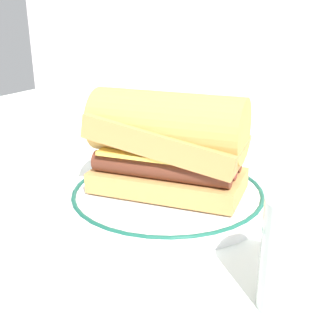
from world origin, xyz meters
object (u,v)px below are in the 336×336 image
at_px(plate, 168,194).
at_px(salt_shaker, 156,132).
at_px(sausage_sandwich, 168,143).
at_px(drinking_glass, 298,263).

bearing_deg(plate, salt_shaker, 128.38).
height_order(plate, sausage_sandwich, sausage_sandwich).
distance_m(plate, sausage_sandwich, 0.07).
xyz_separation_m(drinking_glass, salt_shaker, (-0.33, 0.28, -0.01)).
bearing_deg(plate, drinking_glass, -31.11).
relative_size(sausage_sandwich, drinking_glass, 2.08).
bearing_deg(drinking_glass, salt_shaker, 139.77).
bearing_deg(plate, sausage_sandwich, -90.00).
height_order(sausage_sandwich, salt_shaker, sausage_sandwich).
bearing_deg(salt_shaker, sausage_sandwich, -51.62).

